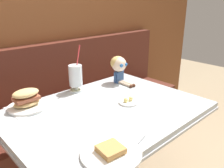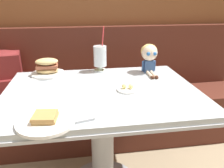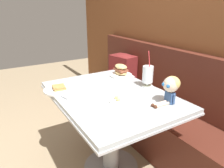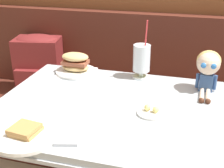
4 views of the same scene
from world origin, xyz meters
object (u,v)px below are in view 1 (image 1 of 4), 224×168
(butter_saucer, at_px, (129,102))
(butter_knife, at_px, (143,136))
(toast_plate, at_px, (111,153))
(sandwich_plate, at_px, (27,101))
(milkshake_glass, at_px, (76,77))
(seated_doll, at_px, (119,66))

(butter_saucer, xyz_separation_m, butter_knife, (-0.22, -0.30, -0.00))
(toast_plate, distance_m, butter_saucer, 0.51)
(toast_plate, xyz_separation_m, sandwich_plate, (-0.06, 0.64, 0.03))
(milkshake_glass, relative_size, seated_doll, 1.44)
(sandwich_plate, bearing_deg, milkshake_glass, 4.92)
(sandwich_plate, relative_size, seated_doll, 1.01)
(butter_saucer, height_order, butter_knife, butter_saucer)
(milkshake_glass, height_order, butter_saucer, milkshake_glass)
(toast_plate, height_order, sandwich_plate, sandwich_plate)
(toast_plate, xyz_separation_m, milkshake_glass, (0.30, 0.67, 0.09))
(milkshake_glass, relative_size, butter_saucer, 2.62)
(milkshake_glass, relative_size, butter_knife, 1.35)
(toast_plate, distance_m, butter_knife, 0.19)
(sandwich_plate, bearing_deg, butter_knife, -68.39)
(seated_doll, bearing_deg, toast_plate, -136.73)
(toast_plate, bearing_deg, milkshake_glass, 65.96)
(milkshake_glass, bearing_deg, sandwich_plate, -175.08)
(butter_saucer, relative_size, butter_knife, 0.52)
(milkshake_glass, height_order, butter_knife, milkshake_glass)
(butter_saucer, relative_size, seated_doll, 0.55)
(seated_doll, bearing_deg, butter_knife, -126.04)
(toast_plate, height_order, milkshake_glass, milkshake_glass)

